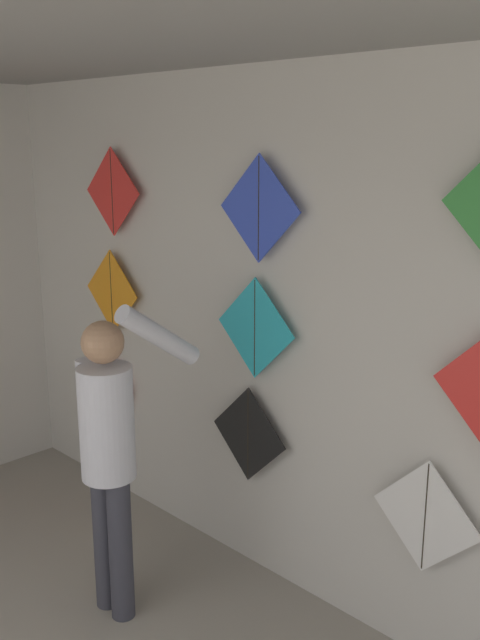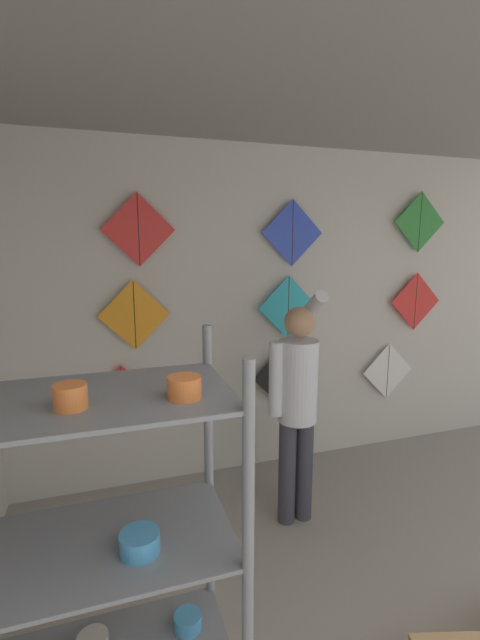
{
  "view_description": "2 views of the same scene",
  "coord_description": "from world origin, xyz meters",
  "px_view_note": "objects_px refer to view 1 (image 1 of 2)",
  "views": [
    {
      "loc": [
        2.6,
        1.11,
        2.44
      ],
      "look_at": [
        0.2,
        3.52,
        1.57
      ],
      "focal_mm": 40.0,
      "sensor_mm": 36.0,
      "label": 1
    },
    {
      "loc": [
        -1.45,
        0.4,
        2.03
      ],
      "look_at": [
        -0.44,
        3.52,
        1.42
      ],
      "focal_mm": 24.0,
      "sensor_mm": 36.0,
      "label": 2
    }
  ],
  "objects_px": {
    "kite_1": "(248,434)",
    "kite_2": "(425,517)",
    "kite_3": "(112,292)",
    "kite_4": "(255,328)",
    "kite_0": "(106,383)",
    "shopkeeper": "(110,443)",
    "kite_7": "(259,209)",
    "kite_6": "(112,192)"
  },
  "relations": [
    {
      "from": "kite_2",
      "to": "kite_4",
      "type": "xyz_separation_m",
      "value": [
        -1.07,
        0.0,
        0.68
      ]
    },
    {
      "from": "kite_6",
      "to": "kite_7",
      "type": "distance_m",
      "value": 1.27
    },
    {
      "from": "kite_0",
      "to": "kite_2",
      "type": "relative_size",
      "value": 1.0
    },
    {
      "from": "kite_2",
      "to": "kite_0",
      "type": "bearing_deg",
      "value": 180.0
    },
    {
      "from": "kite_0",
      "to": "kite_4",
      "type": "xyz_separation_m",
      "value": [
        1.43,
        0.0,
        0.67
      ]
    },
    {
      "from": "kite_1",
      "to": "kite_7",
      "type": "bearing_deg",
      "value": 0.0
    },
    {
      "from": "kite_3",
      "to": "shopkeeper",
      "type": "bearing_deg",
      "value": -36.66
    },
    {
      "from": "shopkeeper",
      "to": "kite_0",
      "type": "xyz_separation_m",
      "value": [
        -1.16,
        0.77,
        -0.17
      ]
    },
    {
      "from": "kite_1",
      "to": "kite_4",
      "type": "bearing_deg",
      "value": 0.0
    },
    {
      "from": "kite_6",
      "to": "kite_2",
      "type": "bearing_deg",
      "value": 0.0
    },
    {
      "from": "kite_2",
      "to": "kite_7",
      "type": "bearing_deg",
      "value": 180.0
    },
    {
      "from": "kite_7",
      "to": "kite_6",
      "type": "bearing_deg",
      "value": 180.0
    },
    {
      "from": "kite_1",
      "to": "kite_6",
      "type": "height_order",
      "value": "kite_6"
    },
    {
      "from": "shopkeeper",
      "to": "kite_4",
      "type": "bearing_deg",
      "value": 70.32
    },
    {
      "from": "kite_2",
      "to": "kite_3",
      "type": "distance_m",
      "value": 2.47
    },
    {
      "from": "kite_4",
      "to": "kite_7",
      "type": "distance_m",
      "value": 0.63
    },
    {
      "from": "shopkeeper",
      "to": "kite_6",
      "type": "height_order",
      "value": "kite_6"
    },
    {
      "from": "kite_0",
      "to": "kite_2",
      "type": "height_order",
      "value": "kite_0"
    },
    {
      "from": "kite_1",
      "to": "kite_3",
      "type": "height_order",
      "value": "kite_3"
    },
    {
      "from": "kite_1",
      "to": "kite_6",
      "type": "relative_size",
      "value": 1.0
    },
    {
      "from": "kite_2",
      "to": "kite_4",
      "type": "height_order",
      "value": "kite_4"
    },
    {
      "from": "kite_1",
      "to": "kite_4",
      "type": "xyz_separation_m",
      "value": [
        0.05,
        0.0,
        0.62
      ]
    },
    {
      "from": "kite_7",
      "to": "kite_1",
      "type": "bearing_deg",
      "value": 180.0
    },
    {
      "from": "kite_3",
      "to": "kite_4",
      "type": "xyz_separation_m",
      "value": [
        1.3,
        0.0,
        -0.0
      ]
    },
    {
      "from": "shopkeeper",
      "to": "kite_3",
      "type": "xyz_separation_m",
      "value": [
        -1.03,
        0.77,
        0.5
      ]
    },
    {
      "from": "kite_1",
      "to": "kite_2",
      "type": "relative_size",
      "value": 1.0
    },
    {
      "from": "kite_6",
      "to": "kite_7",
      "type": "relative_size",
      "value": 1.0
    },
    {
      "from": "kite_3",
      "to": "kite_6",
      "type": "relative_size",
      "value": 1.0
    },
    {
      "from": "shopkeeper",
      "to": "kite_4",
      "type": "xyz_separation_m",
      "value": [
        0.27,
        0.77,
        0.5
      ]
    },
    {
      "from": "kite_3",
      "to": "kite_1",
      "type": "bearing_deg",
      "value": 0.0
    },
    {
      "from": "kite_2",
      "to": "kite_6",
      "type": "height_order",
      "value": "kite_6"
    },
    {
      "from": "kite_2",
      "to": "kite_7",
      "type": "xyz_separation_m",
      "value": [
        -1.05,
        0.0,
        1.31
      ]
    },
    {
      "from": "kite_3",
      "to": "kite_4",
      "type": "bearing_deg",
      "value": 0.0
    },
    {
      "from": "shopkeeper",
      "to": "kite_7",
      "type": "height_order",
      "value": "kite_7"
    },
    {
      "from": "kite_0",
      "to": "kite_6",
      "type": "xyz_separation_m",
      "value": [
        0.18,
        0.0,
        1.32
      ]
    },
    {
      "from": "kite_7",
      "to": "shopkeeper",
      "type": "bearing_deg",
      "value": -110.97
    },
    {
      "from": "shopkeeper",
      "to": "kite_1",
      "type": "relative_size",
      "value": 3.06
    },
    {
      "from": "kite_3",
      "to": "kite_6",
      "type": "height_order",
      "value": "kite_6"
    },
    {
      "from": "kite_0",
      "to": "kite_4",
      "type": "bearing_deg",
      "value": 0.0
    },
    {
      "from": "kite_3",
      "to": "kite_7",
      "type": "bearing_deg",
      "value": 0.0
    },
    {
      "from": "kite_4",
      "to": "kite_7",
      "type": "height_order",
      "value": "kite_7"
    },
    {
      "from": "shopkeeper",
      "to": "kite_6",
      "type": "distance_m",
      "value": 1.69
    }
  ]
}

